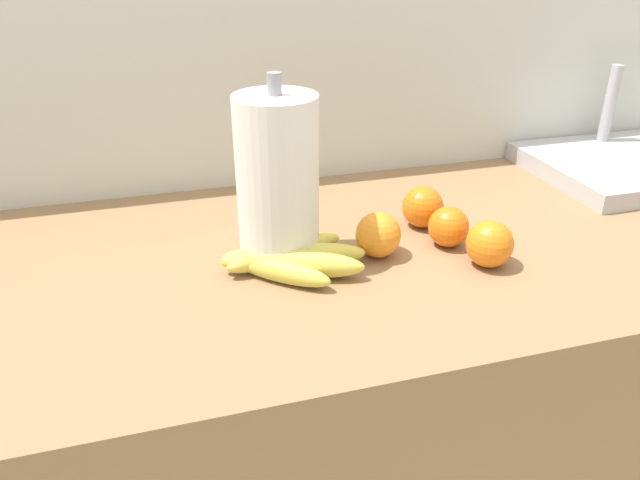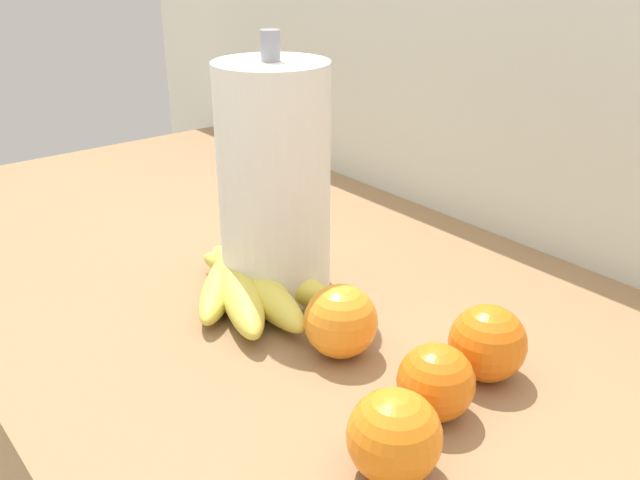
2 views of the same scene
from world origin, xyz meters
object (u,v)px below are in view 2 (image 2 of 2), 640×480
at_px(orange_back_left, 487,343).
at_px(orange_far_right, 436,382).
at_px(banana_bunch, 247,284).
at_px(orange_back_right, 394,436).
at_px(orange_front, 341,321).
at_px(paper_towel_roll, 274,182).

xyz_separation_m(orange_back_left, orange_far_right, (0.01, -0.08, -0.00)).
height_order(banana_bunch, orange_back_right, orange_back_right).
bearing_deg(orange_front, orange_back_left, 35.24).
distance_m(orange_back_right, orange_far_right, 0.08).
bearing_deg(paper_towel_roll, orange_front, -11.81).
height_order(orange_front, paper_towel_roll, paper_towel_roll).
bearing_deg(paper_towel_roll, banana_bunch, -84.01).
relative_size(orange_front, orange_back_right, 1.00).
bearing_deg(orange_far_right, orange_back_left, 96.79).
bearing_deg(orange_back_left, banana_bunch, -160.43).
relative_size(banana_bunch, paper_towel_roll, 0.78).
relative_size(orange_back_left, paper_towel_roll, 0.25).
xyz_separation_m(orange_front, paper_towel_roll, (-0.15, 0.03, 0.09)).
distance_m(orange_far_right, paper_towel_roll, 0.28).
distance_m(banana_bunch, paper_towel_roll, 0.11).
bearing_deg(orange_back_right, orange_far_right, 110.91).
xyz_separation_m(orange_back_left, orange_back_right, (0.04, -0.15, 0.00)).
distance_m(orange_front, orange_back_left, 0.13).
bearing_deg(paper_towel_roll, orange_back_right, -19.65).
height_order(orange_back_left, orange_back_right, same).
relative_size(banana_bunch, orange_front, 3.13).
bearing_deg(orange_back_left, paper_towel_roll, -169.67).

